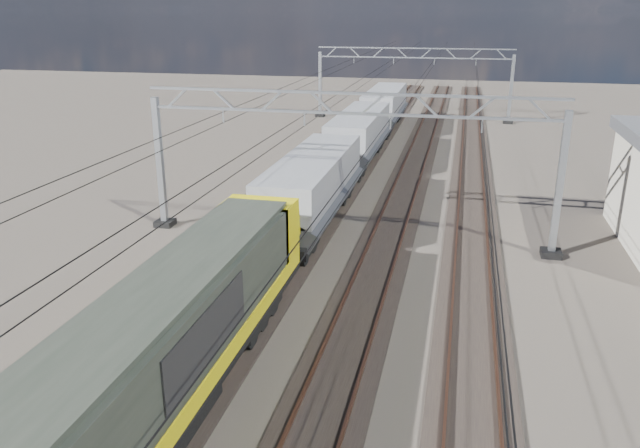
% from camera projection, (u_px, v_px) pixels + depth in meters
% --- Properties ---
extents(ground, '(160.00, 160.00, 0.00)m').
position_uv_depth(ground, '(328.00, 272.00, 26.63)').
color(ground, black).
rests_on(ground, ground).
extents(track_outer_west, '(2.60, 140.00, 0.30)m').
position_uv_depth(track_outer_west, '(197.00, 258.00, 27.87)').
color(track_outer_west, black).
rests_on(track_outer_west, ground).
extents(track_loco, '(2.60, 140.00, 0.30)m').
position_uv_depth(track_loco, '(283.00, 266.00, 27.03)').
color(track_loco, black).
rests_on(track_loco, ground).
extents(track_inner_east, '(2.60, 140.00, 0.30)m').
position_uv_depth(track_inner_east, '(374.00, 274.00, 26.18)').
color(track_inner_east, black).
rests_on(track_inner_east, ground).
extents(track_outer_east, '(2.60, 140.00, 0.30)m').
position_uv_depth(track_outer_east, '(472.00, 283.00, 25.33)').
color(track_outer_east, black).
rests_on(track_outer_east, ground).
extents(catenary_gantry_mid, '(19.90, 0.90, 7.11)m').
position_uv_depth(catenary_gantry_mid, '(346.00, 162.00, 29.04)').
color(catenary_gantry_mid, '#959CA3').
rests_on(catenary_gantry_mid, ground).
extents(catenary_gantry_far, '(19.90, 0.90, 7.11)m').
position_uv_depth(catenary_gantry_far, '(413.00, 81.00, 62.23)').
color(catenary_gantry_far, '#959CA3').
rests_on(catenary_gantry_far, ground).
extents(overhead_wires, '(12.03, 140.00, 0.53)m').
position_uv_depth(overhead_wires, '(361.00, 109.00, 32.13)').
color(overhead_wires, black).
rests_on(overhead_wires, ground).
extents(locomotive, '(2.76, 21.10, 3.62)m').
position_uv_depth(locomotive, '(142.00, 369.00, 15.13)').
color(locomotive, black).
rests_on(locomotive, ground).
extents(hopper_wagon_lead, '(3.38, 13.00, 3.25)m').
position_uv_depth(hopper_wagon_lead, '(313.00, 185.00, 31.48)').
color(hopper_wagon_lead, black).
rests_on(hopper_wagon_lead, ground).
extents(hopper_wagon_mid, '(3.38, 13.00, 3.25)m').
position_uv_depth(hopper_wagon_mid, '(359.00, 134.00, 44.56)').
color(hopper_wagon_mid, black).
rests_on(hopper_wagon_mid, ground).
extents(hopper_wagon_third, '(3.38, 13.00, 3.25)m').
position_uv_depth(hopper_wagon_third, '(385.00, 106.00, 57.65)').
color(hopper_wagon_third, black).
rests_on(hopper_wagon_third, ground).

